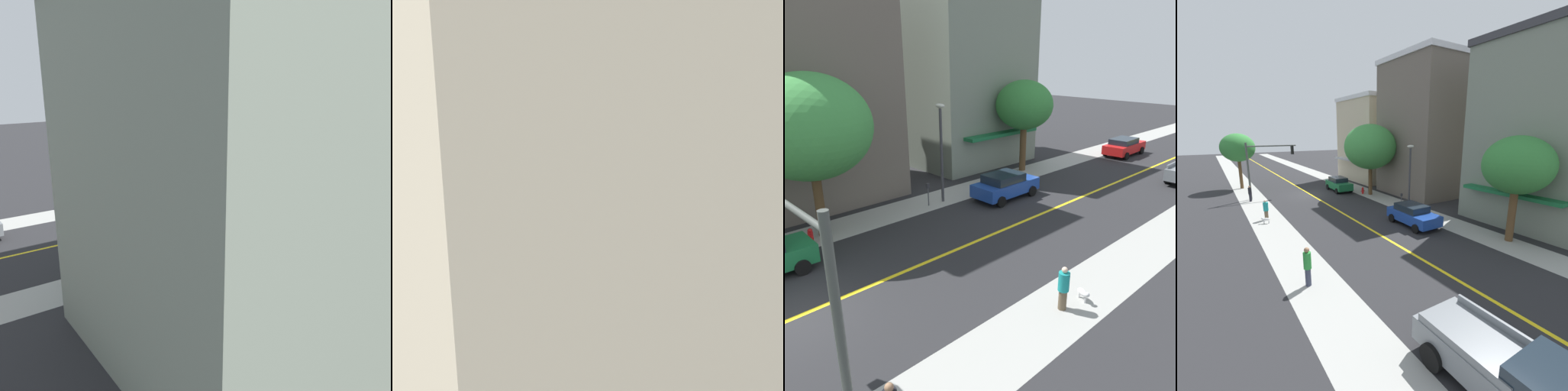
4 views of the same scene
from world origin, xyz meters
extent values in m
plane|color=#262628|center=(0.00, 0.00, 0.00)|extent=(140.00, 140.00, 0.00)
cube|color=#9E9E99|center=(-5.89, 0.00, 0.00)|extent=(2.60, 126.00, 0.01)
cube|color=#9E9E99|center=(5.89, 0.00, 0.00)|extent=(2.60, 126.00, 0.01)
cube|color=yellow|center=(0.00, 0.00, 0.00)|extent=(0.20, 126.00, 0.00)
cube|color=beige|center=(-13.58, -4.96, 5.52)|extent=(11.48, 9.55, 11.03)
cube|color=#B7BABF|center=(-7.35, -4.96, 3.09)|extent=(0.98, 7.26, 0.24)
cube|color=#665B51|center=(-13.58, 5.86, 6.94)|extent=(11.59, 8.59, 13.89)
cube|color=#196638|center=(-7.71, 18.42, 2.74)|extent=(0.92, 6.91, 0.24)
cylinder|color=brown|center=(-6.55, 19.45, 1.65)|extent=(0.48, 0.48, 3.31)
ellipsoid|color=#337F38|center=(-6.55, 19.45, 4.86)|extent=(4.15, 4.15, 3.52)
cylinder|color=brown|center=(-5.71, 3.57, 1.57)|extent=(0.43, 0.43, 3.14)
ellipsoid|color=#3D8E42|center=(-5.71, 3.57, 5.25)|extent=(5.62, 5.62, 4.78)
cylinder|color=red|center=(-5.19, 2.76, 0.28)|extent=(0.24, 0.24, 0.56)
sphere|color=red|center=(-5.19, 2.76, 0.63)|extent=(0.22, 0.22, 0.22)
cylinder|color=red|center=(-5.36, 2.76, 0.31)|extent=(0.10, 0.10, 0.10)
cylinder|color=red|center=(-5.02, 2.76, 0.31)|extent=(0.10, 0.10, 0.10)
cylinder|color=#4C4C51|center=(-5.36, 9.68, 0.54)|extent=(0.07, 0.07, 1.09)
cube|color=#2D2D33|center=(-5.36, 9.68, 1.22)|extent=(0.12, 0.18, 0.26)
cylinder|color=#474C47|center=(5.98, -0.89, 2.89)|extent=(0.20, 0.20, 5.79)
cylinder|color=#474C47|center=(3.52, -0.89, 5.41)|extent=(4.93, 0.14, 0.14)
cube|color=black|center=(1.45, -0.89, 4.91)|extent=(0.26, 0.32, 0.90)
sphere|color=red|center=(1.45, -0.89, 5.21)|extent=(0.20, 0.20, 0.20)
sphere|color=yellow|center=(1.45, -0.89, 4.91)|extent=(0.20, 0.20, 0.20)
sphere|color=green|center=(1.45, -0.89, 4.61)|extent=(0.20, 0.20, 0.20)
cylinder|color=#38383D|center=(-5.36, 10.75, 2.74)|extent=(0.16, 0.16, 5.47)
ellipsoid|color=silver|center=(-5.36, 10.75, 5.62)|extent=(0.70, 0.36, 0.24)
cube|color=red|center=(-3.51, 29.48, 0.68)|extent=(2.01, 4.58, 0.72)
cube|color=#19232D|center=(-3.50, 29.25, 1.27)|extent=(1.72, 2.49, 0.45)
cylinder|color=black|center=(-4.49, 30.94, 0.32)|extent=(0.24, 0.65, 0.64)
cylinder|color=black|center=(-2.62, 31.00, 0.32)|extent=(0.24, 0.65, 0.64)
cylinder|color=black|center=(-4.39, 27.96, 0.32)|extent=(0.24, 0.65, 0.64)
cylinder|color=black|center=(-2.53, 28.02, 0.32)|extent=(0.24, 0.65, 0.64)
cube|color=#196638|center=(-3.53, -0.02, 0.71)|extent=(1.88, 4.33, 0.78)
cube|color=#19232D|center=(-3.54, -0.24, 1.35)|extent=(1.61, 2.36, 0.50)
cylinder|color=black|center=(-4.37, 1.42, 0.32)|extent=(0.24, 0.65, 0.64)
cylinder|color=black|center=(-2.62, 1.37, 0.32)|extent=(0.24, 0.65, 0.64)
cylinder|color=black|center=(-4.45, -1.41, 0.32)|extent=(0.24, 0.65, 0.64)
cylinder|color=black|center=(-2.69, -1.46, 0.32)|extent=(0.24, 0.65, 0.64)
cube|color=#1E429E|center=(-3.22, 13.94, 0.69)|extent=(1.90, 4.23, 0.74)
cube|color=#19232D|center=(-3.22, 13.72, 1.30)|extent=(1.67, 2.28, 0.49)
cylinder|color=black|center=(-4.16, 15.33, 0.32)|extent=(0.22, 0.64, 0.64)
cylinder|color=black|center=(-2.27, 15.33, 0.32)|extent=(0.22, 0.64, 0.64)
cylinder|color=black|center=(-4.16, 12.54, 0.32)|extent=(0.22, 0.64, 0.64)
cylinder|color=black|center=(-2.27, 12.54, 0.32)|extent=(0.22, 0.64, 0.64)
cube|color=slate|center=(3.48, 25.92, 0.79)|extent=(1.97, 5.75, 0.78)
cube|color=#19232D|center=(3.47, 26.95, 1.45)|extent=(1.79, 2.08, 0.55)
cube|color=slate|center=(2.61, 24.77, 1.30)|extent=(0.13, 2.98, 0.24)
cube|color=slate|center=(4.38, 24.78, 1.30)|extent=(0.13, 2.98, 0.24)
cylinder|color=black|center=(2.51, 27.86, 0.40)|extent=(0.29, 0.80, 0.80)
cylinder|color=black|center=(4.43, 27.88, 0.40)|extent=(0.29, 0.80, 0.80)
cylinder|color=black|center=(2.54, 23.96, 0.40)|extent=(0.29, 0.80, 0.80)
cylinder|color=black|center=(4.46, 23.98, 0.40)|extent=(0.29, 0.80, 0.80)
cylinder|color=black|center=(6.15, -0.06, 0.36)|extent=(0.24, 0.24, 0.73)
cylinder|color=black|center=(6.15, -0.06, 1.06)|extent=(0.32, 0.32, 0.66)
sphere|color=#936B4C|center=(6.15, -0.06, 1.50)|extent=(0.21, 0.21, 0.21)
cylinder|color=#33384C|center=(6.13, 17.79, 0.42)|extent=(0.26, 0.26, 0.85)
cylinder|color=#288C38|center=(6.13, 17.79, 1.23)|extent=(0.35, 0.35, 0.77)
sphere|color=#936B4C|center=(6.13, 17.79, 1.74)|extent=(0.24, 0.24, 0.24)
cylinder|color=brown|center=(5.91, 6.86, 0.37)|extent=(0.29, 0.29, 0.74)
cylinder|color=teal|center=(5.91, 6.86, 1.07)|extent=(0.38, 0.38, 0.67)
sphere|color=beige|center=(5.91, 6.86, 1.52)|extent=(0.21, 0.21, 0.21)
ellipsoid|color=silver|center=(6.10, 7.81, 0.32)|extent=(0.56, 0.42, 0.23)
sphere|color=silver|center=(6.36, 7.69, 0.39)|extent=(0.18, 0.18, 0.18)
cylinder|color=silver|center=(6.26, 7.73, 0.10)|extent=(0.08, 0.08, 0.21)
cylinder|color=silver|center=(5.93, 7.88, 0.10)|extent=(0.08, 0.08, 0.21)
camera|label=1|loc=(-24.91, 27.92, 10.26)|focal=39.41mm
camera|label=2|loc=(-20.13, -11.44, 8.11)|focal=38.62mm
camera|label=3|loc=(12.45, -3.41, 8.30)|focal=37.06mm
camera|label=4|loc=(9.38, 28.67, 6.80)|focal=24.72mm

